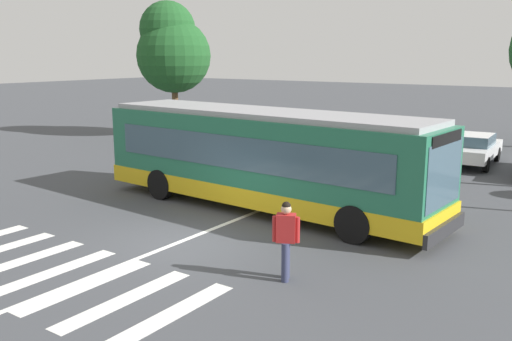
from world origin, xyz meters
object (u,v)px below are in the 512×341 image
parked_car_white (472,147)px  parked_car_champagne (306,134)px  city_transit_bus (263,158)px  pedestrian_crossing_street (286,236)px  parked_car_blue (357,139)px  background_tree_left (172,48)px  parked_car_charcoal (410,143)px  parked_car_red (270,129)px

parked_car_white → parked_car_champagne: bearing=-175.5°
city_transit_bus → pedestrian_crossing_street: size_ratio=6.73×
parked_car_blue → background_tree_left: (-11.63, -0.18, 4.32)m
city_transit_bus → parked_car_champagne: (-4.48, 10.43, -0.82)m
pedestrian_crossing_street → city_transit_bus: bearing=129.1°
parked_car_champagne → parked_car_blue: (2.78, -0.01, 0.00)m
parked_car_charcoal → parked_car_white: bearing=7.2°
parked_car_red → parked_car_charcoal: size_ratio=1.00×
parked_car_champagne → background_tree_left: size_ratio=0.58×
parked_car_red → parked_car_white: (10.54, 0.01, 0.00)m
parked_car_blue → parked_car_red: bearing=173.4°
parked_car_champagne → city_transit_bus: bearing=-66.7°
parked_car_charcoal → background_tree_left: size_ratio=0.58×
pedestrian_crossing_street → parked_car_champagne: bearing=118.5°
city_transit_bus → parked_car_red: size_ratio=2.55×
parked_car_champagne → parked_car_blue: bearing=-0.1°
background_tree_left → parked_car_champagne: bearing=1.2°
parked_car_blue → parked_car_charcoal: size_ratio=1.00×
city_transit_bus → parked_car_blue: bearing=99.3°
parked_car_red → parked_car_white: bearing=0.0°
background_tree_left → parked_car_red: bearing=7.4°
parked_car_white → parked_car_red: bearing=-180.0°
city_transit_bus → parked_car_blue: city_transit_bus is taller
pedestrian_crossing_street → parked_car_blue: pedestrian_crossing_street is taller
pedestrian_crossing_street → parked_car_white: size_ratio=0.37×
parked_car_charcoal → parked_car_blue: bearing=-173.2°
parked_car_red → parked_car_white: 10.54m
parked_car_champagne → parked_car_blue: 2.78m
city_transit_bus → parked_car_white: city_transit_bus is taller
parked_car_blue → background_tree_left: 12.41m
pedestrian_crossing_street → parked_car_charcoal: (-2.77, 15.12, -0.20)m
city_transit_bus → parked_car_champagne: city_transit_bus is taller
city_transit_bus → parked_car_white: bearing=72.7°
parked_car_champagne → background_tree_left: (-8.85, -0.19, 4.32)m
parked_car_charcoal → parked_car_white: size_ratio=0.98×
city_transit_bus → parked_car_charcoal: (0.81, 10.72, -0.82)m
pedestrian_crossing_street → parked_car_blue: size_ratio=0.38×
parked_car_blue → parked_car_charcoal: bearing=6.8°
parked_car_champagne → parked_car_white: same height
city_transit_bus → pedestrian_crossing_street: bearing=-50.9°
parked_car_blue → background_tree_left: bearing=-179.1°
parked_car_red → parked_car_champagne: same height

